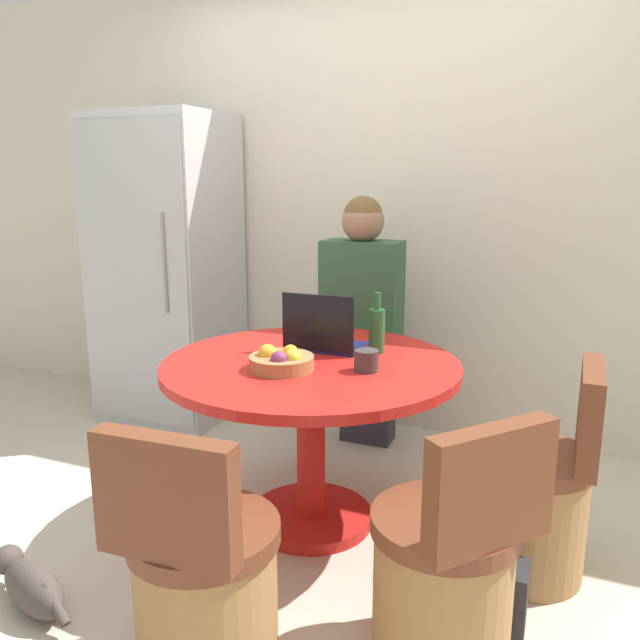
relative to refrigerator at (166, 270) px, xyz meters
name	(u,v)px	position (x,y,z in m)	size (l,w,h in m)	color
ground_plane	(283,547)	(1.29, -1.09, -0.91)	(12.00, 12.00, 0.00)	beige
wall_back	(391,205)	(1.29, 0.36, 0.39)	(7.00, 0.06, 2.60)	beige
refrigerator	(166,270)	(0.00, 0.00, 0.00)	(0.75, 0.64, 1.81)	silver
dining_table	(311,401)	(1.32, -0.86, -0.36)	(1.21, 1.21, 0.72)	red
chair_right_side	(533,501)	(2.21, -0.87, -0.62)	(0.44, 0.44, 0.82)	#9E7042
chair_near_right_corner	(446,577)	(2.00, -1.44, -0.62)	(0.51, 0.51, 0.82)	#9E7042
chair_near_camera	(203,588)	(1.36, -1.76, -0.62)	(0.44, 0.44, 0.82)	#9E7042
person_seated	(364,312)	(1.27, -0.04, -0.15)	(0.40, 0.37, 1.36)	#2D2D38
laptop	(323,337)	(1.30, -0.69, -0.13)	(0.32, 0.21, 0.25)	#141947
fruit_bowl	(281,361)	(1.26, -1.02, -0.15)	(0.25, 0.25, 0.10)	olive
coffee_cup	(366,361)	(1.57, -0.91, -0.14)	(0.09, 0.09, 0.08)	#383333
bottle	(377,329)	(1.52, -0.64, -0.09)	(0.07, 0.07, 0.26)	#23602D
cat	(31,585)	(0.65, -1.74, -0.82)	(0.45, 0.23, 0.17)	#473D38
handbag	(478,596)	(2.08, -1.28, -0.78)	(0.30, 0.14, 0.26)	#232328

